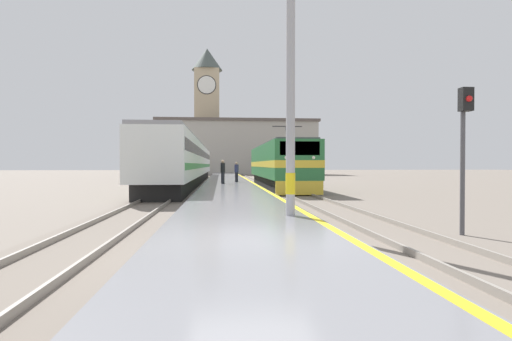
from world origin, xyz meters
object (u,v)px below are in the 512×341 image
at_px(catenary_mast, 295,83).
at_px(clock_tower, 207,106).
at_px(person_on_platform, 223,171).
at_px(passenger_train, 189,162).
at_px(second_waiting_passenger, 237,171).
at_px(signal_post, 464,136).
at_px(locomotive_train, 278,165).

height_order(catenary_mast, clock_tower, clock_tower).
bearing_deg(person_on_platform, passenger_train, 109.78).
bearing_deg(second_waiting_passenger, clock_tower, 94.79).
relative_size(passenger_train, signal_post, 10.77).
distance_m(locomotive_train, person_on_platform, 4.58).
bearing_deg(signal_post, second_waiting_passenger, 102.18).
distance_m(second_waiting_passenger, clock_tower, 50.89).
xyz_separation_m(catenary_mast, signal_post, (4.19, -1.30, -1.55)).
distance_m(person_on_platform, second_waiting_passenger, 3.10).
xyz_separation_m(locomotive_train, passenger_train, (-7.65, 7.83, 0.30)).
bearing_deg(person_on_platform, clock_tower, 93.28).
relative_size(second_waiting_passenger, signal_post, 0.43).
distance_m(catenary_mast, signal_post, 4.65).
relative_size(passenger_train, clock_tower, 1.60).
xyz_separation_m(catenary_mast, second_waiting_passenger, (-0.80, 21.82, -2.85)).
height_order(passenger_train, second_waiting_passenger, passenger_train).
xyz_separation_m(catenary_mast, person_on_platform, (-1.94, 18.94, -2.77)).
xyz_separation_m(second_waiting_passenger, signal_post, (4.99, -23.12, 1.29)).
distance_m(catenary_mast, person_on_platform, 19.24).
relative_size(catenary_mast, clock_tower, 0.29).
height_order(person_on_platform, second_waiting_passenger, person_on_platform).
height_order(locomotive_train, passenger_train, locomotive_train).
bearing_deg(person_on_platform, catenary_mast, -84.15).
height_order(locomotive_train, clock_tower, clock_tower).
xyz_separation_m(person_on_platform, second_waiting_passenger, (1.14, 2.88, -0.08)).
distance_m(locomotive_train, signal_post, 21.62).
relative_size(locomotive_train, second_waiting_passenger, 10.78).
height_order(catenary_mast, second_waiting_passenger, catenary_mast).
xyz_separation_m(locomotive_train, clock_tower, (-7.35, 50.76, 11.91)).
xyz_separation_m(clock_tower, signal_post, (9.11, -72.30, -11.15)).
relative_size(catenary_mast, person_on_platform, 4.15).
distance_m(passenger_train, clock_tower, 44.47).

